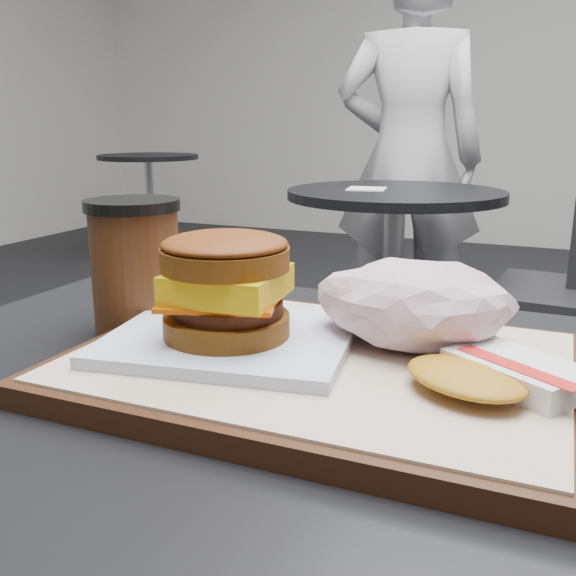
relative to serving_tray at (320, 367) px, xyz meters
The scene contains 9 objects.
serving_tray is the anchor object (origin of this frame).
breakfast_sandwich 0.09m from the serving_tray, behind, with size 0.21×0.20×0.09m.
hash_brown 0.13m from the serving_tray, ahead, with size 0.14×0.13×0.02m.
crumpled_wrapper 0.09m from the serving_tray, 41.96° to the left, with size 0.15×0.12×0.07m, color silver, non-canonical shape.
coffee_cup 0.21m from the serving_tray, 167.24° to the left, with size 0.09×0.09×0.13m.
neighbor_table 1.66m from the serving_tray, 101.93° to the left, with size 0.70×0.70×0.75m.
napkin 1.64m from the serving_tray, 105.18° to the left, with size 0.12×0.12×0.00m, color white.
patron 2.22m from the serving_tray, 101.19° to the left, with size 0.60×0.39×1.63m, color silver.
bg_table_mid 3.97m from the serving_tray, 127.12° to the left, with size 0.66×0.66×0.75m.
Camera 1 is at (0.15, -0.39, 0.96)m, focal length 40.00 mm.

